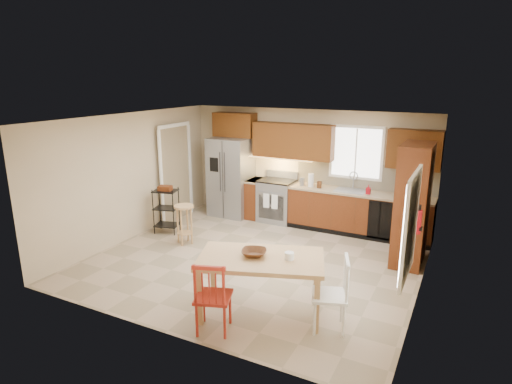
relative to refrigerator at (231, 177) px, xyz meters
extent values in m
plane|color=tan|center=(1.70, -2.12, -0.91)|extent=(5.50, 5.50, 0.00)
cube|color=silver|center=(1.70, -2.12, 1.59)|extent=(5.50, 5.00, 0.02)
cube|color=#CCB793|center=(1.70, 0.38, 0.34)|extent=(5.50, 0.02, 2.50)
cube|color=#CCB793|center=(1.70, -4.62, 0.34)|extent=(5.50, 0.02, 2.50)
cube|color=#CCB793|center=(-1.05, -2.12, 0.34)|extent=(0.02, 5.00, 2.50)
cube|color=#CCB793|center=(4.45, -2.12, 0.34)|extent=(0.02, 5.00, 2.50)
cube|color=gray|center=(0.00, 0.00, 0.00)|extent=(0.92, 0.75, 1.82)
cube|color=gray|center=(1.15, 0.06, -0.45)|extent=(0.76, 0.63, 0.92)
cube|color=maroon|center=(0.60, 0.08, -0.46)|extent=(0.30, 0.60, 0.90)
cube|color=maroon|center=(2.99, 0.08, -0.46)|extent=(2.92, 0.60, 0.90)
cube|color=black|center=(3.55, -0.22, -0.46)|extent=(0.60, 0.02, 0.78)
cube|color=beige|center=(2.99, 0.36, 0.27)|extent=(2.92, 0.03, 0.55)
cube|color=#5A2C0F|center=(0.00, 0.20, 1.19)|extent=(1.00, 0.35, 0.55)
cube|color=#5A2C0F|center=(1.45, 0.20, 0.92)|extent=(1.80, 0.35, 0.75)
cube|color=#5A2C0F|center=(3.95, 0.20, 0.92)|extent=(1.00, 0.35, 0.75)
cube|color=white|center=(2.80, 0.35, 0.74)|extent=(1.12, 0.04, 1.12)
cube|color=gray|center=(2.80, 0.08, -0.05)|extent=(0.62, 0.46, 0.16)
cube|color=#FFBF66|center=(1.15, 0.17, 0.52)|extent=(1.60, 0.30, 0.01)
imported|color=#AC0B16|center=(3.18, -0.02, 0.09)|extent=(0.09, 0.09, 0.19)
cylinder|color=white|center=(1.95, 0.03, 0.13)|extent=(0.12, 0.12, 0.28)
cylinder|color=gray|center=(1.75, 0.03, 0.08)|extent=(0.11, 0.11, 0.18)
cylinder|color=#4F2D15|center=(2.15, 0.00, 0.06)|extent=(0.10, 0.10, 0.14)
cube|color=maroon|center=(4.13, -0.93, 0.14)|extent=(0.50, 0.95, 2.10)
cylinder|color=#AC0B16|center=(4.33, -1.98, 0.19)|extent=(0.12, 0.12, 0.36)
cube|color=white|center=(4.38, -3.27, 0.54)|extent=(0.04, 1.02, 1.32)
cube|color=#8C7A59|center=(-0.97, -0.82, 0.14)|extent=(0.04, 0.95, 2.10)
imported|color=#4F2D15|center=(2.47, -3.62, -0.09)|extent=(0.43, 0.43, 0.08)
cylinder|color=white|center=(2.94, -3.52, -0.05)|extent=(0.17, 0.17, 0.15)
camera|label=1|loc=(4.91, -8.37, 2.26)|focal=30.00mm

